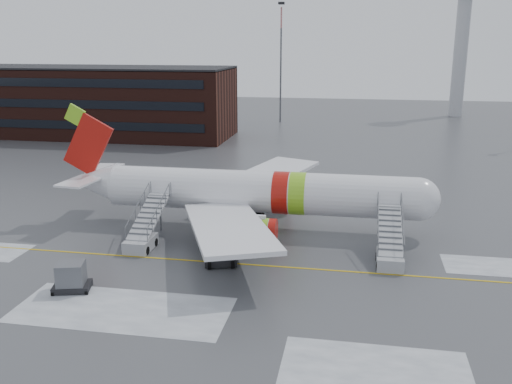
% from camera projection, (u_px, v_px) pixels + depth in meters
% --- Properties ---
extents(ground, '(260.00, 260.00, 0.00)m').
position_uv_depth(ground, '(244.00, 259.00, 45.34)').
color(ground, '#494C4F').
rests_on(ground, ground).
extents(airliner, '(35.03, 32.97, 11.18)m').
position_uv_depth(airliner, '(250.00, 192.00, 52.15)').
color(airliner, white).
rests_on(airliner, ground).
extents(airstair_fwd, '(2.05, 7.70, 3.48)m').
position_uv_depth(airstair_fwd, '(390.00, 250.00, 44.40)').
color(airstair_fwd, '#A2A5A9').
rests_on(airstair_fwd, ground).
extents(airstair_aft, '(2.05, 7.70, 3.48)m').
position_uv_depth(airstair_aft, '(144.00, 235.00, 47.91)').
color(airstair_aft, '#A6A8AD').
rests_on(airstair_aft, ground).
extents(pushback_tug, '(2.76, 2.35, 1.42)m').
position_uv_depth(pushback_tug, '(219.00, 258.00, 43.93)').
color(pushback_tug, black).
rests_on(pushback_tug, ground).
extents(uld_container, '(2.88, 2.40, 2.04)m').
position_uv_depth(uld_container, '(71.00, 278.00, 39.51)').
color(uld_container, black).
rests_on(uld_container, ground).
extents(terminal_building, '(62.00, 16.11, 12.30)m').
position_uv_depth(terminal_building, '(62.00, 100.00, 103.78)').
color(terminal_building, '#3F1E16').
rests_on(terminal_building, ground).
extents(control_tower, '(6.40, 6.40, 30.00)m').
position_uv_depth(control_tower, '(462.00, 31.00, 125.56)').
color(control_tower, '#B2B5BA').
rests_on(control_tower, ground).
extents(light_mast_far_n, '(1.20, 1.20, 24.25)m').
position_uv_depth(light_mast_far_n, '(281.00, 55.00, 117.26)').
color(light_mast_far_n, '#595B60').
rests_on(light_mast_far_n, ground).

